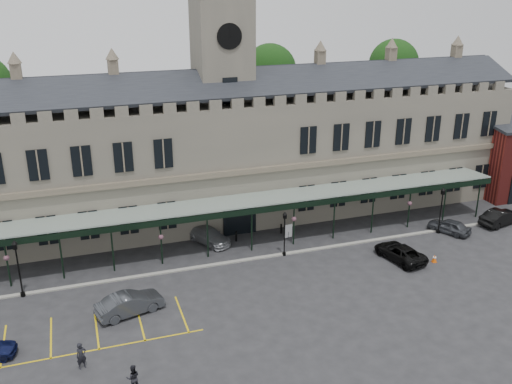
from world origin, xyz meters
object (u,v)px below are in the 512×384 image
object	(u,v)px
car_left_b	(130,304)
car_taxi	(209,235)
person_a	(81,356)
lamp_post_mid	(285,230)
person_b	(133,378)
clock_tower	(223,87)
station_building	(224,154)
traffic_cone	(434,258)
sign_board	(288,231)
car_right_a	(449,226)
car_right_b	(501,217)
lamp_post_left	(18,264)
car_van	(400,252)
lamp_post_right	(441,206)

from	to	relation	value
car_left_b	car_taxi	distance (m)	12.75
car_left_b	person_a	xyz separation A→B (m)	(-3.60, -5.31, 0.09)
lamp_post_mid	person_b	bearing A→B (deg)	-137.61
clock_tower	car_left_b	xyz separation A→B (m)	(-11.50, -15.72, -12.31)
station_building	car_left_b	size ratio (longest dim) A/B	12.27
traffic_cone	person_a	world-z (taller)	person_a
sign_board	traffic_cone	bearing A→B (deg)	-47.82
clock_tower	car_right_a	distance (m)	25.30
car_left_b	car_taxi	xyz separation A→B (m)	(8.25, 9.72, -0.10)
sign_board	person_a	xyz separation A→B (m)	(-19.20, -13.74, 0.25)
car_right_b	lamp_post_left	bearing A→B (deg)	75.25
station_building	traffic_cone	world-z (taller)	station_building
clock_tower	person_a	world-z (taller)	clock_tower
lamp_post_left	lamp_post_mid	size ratio (longest dim) A/B	1.14
lamp_post_mid	person_b	distance (m)	19.96
car_taxi	car_van	world-z (taller)	car_taxi
sign_board	car_van	bearing A→B (deg)	-51.56
car_right_a	person_b	distance (m)	33.85
lamp_post_left	car_left_b	size ratio (longest dim) A/B	0.97
car_van	car_right_a	distance (m)	8.19
clock_tower	lamp_post_left	world-z (taller)	clock_tower
traffic_cone	car_right_a	distance (m)	6.78
lamp_post_right	lamp_post_left	bearing A→B (deg)	179.71
car_taxi	car_right_a	distance (m)	22.84
clock_tower	sign_board	world-z (taller)	clock_tower
person_b	sign_board	bearing A→B (deg)	-131.99
station_building	car_right_b	distance (m)	27.91
lamp_post_mid	lamp_post_right	distance (m)	15.66
sign_board	person_b	xyz separation A→B (m)	(-16.40, -16.75, 0.19)
station_building	car_left_b	distance (m)	20.22
car_right_a	person_b	world-z (taller)	person_b
car_van	person_b	world-z (taller)	person_b
person_b	car_right_a	bearing A→B (deg)	-155.22
person_a	sign_board	bearing A→B (deg)	13.38
person_b	car_right_b	bearing A→B (deg)	-158.48
clock_tower	car_taxi	bearing A→B (deg)	-118.46
traffic_cone	car_right_a	xyz separation A→B (m)	(4.85, 4.72, 0.35)
clock_tower	car_right_a	world-z (taller)	clock_tower
sign_board	person_b	world-z (taller)	person_b
lamp_post_left	lamp_post_right	distance (m)	37.08
car_taxi	person_b	xyz separation A→B (m)	(-9.05, -18.04, 0.13)
lamp_post_left	traffic_cone	size ratio (longest dim) A/B	6.84
sign_board	car_left_b	xyz separation A→B (m)	(-15.60, -8.43, 0.17)
lamp_post_mid	car_left_b	distance (m)	14.89
person_a	person_b	bearing A→B (deg)	-69.31
lamp_post_right	car_taxi	distance (m)	21.95
clock_tower	car_van	distance (m)	22.34
lamp_post_right	traffic_cone	distance (m)	6.77
lamp_post_mid	person_a	distance (m)	20.41
station_building	car_right_a	bearing A→B (deg)	-30.23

